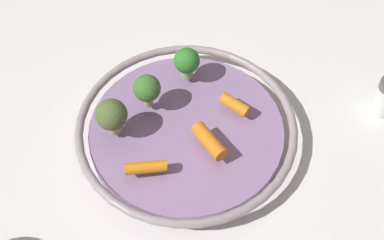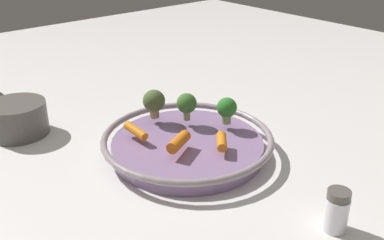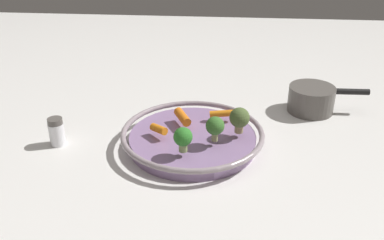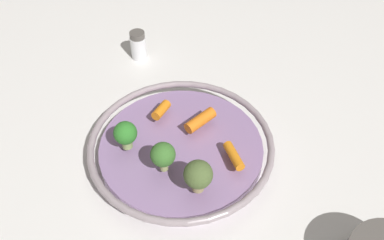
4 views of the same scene
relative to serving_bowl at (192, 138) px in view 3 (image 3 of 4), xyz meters
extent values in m
plane|color=silver|center=(0.00, 0.00, -0.02)|extent=(2.41, 2.41, 0.00)
cylinder|color=#8E709E|center=(0.00, 0.00, -0.01)|extent=(0.29, 0.29, 0.03)
torus|color=gray|center=(0.00, 0.00, 0.01)|extent=(0.33, 0.33, 0.01)
cylinder|color=orange|center=(0.02, -0.07, 0.03)|extent=(0.04, 0.05, 0.02)
cylinder|color=orange|center=(-0.04, -0.03, 0.03)|extent=(0.06, 0.05, 0.02)
cylinder|color=orange|center=(-0.07, 0.06, 0.03)|extent=(0.02, 0.06, 0.02)
cylinder|color=#9DA466|center=(0.04, 0.05, 0.03)|extent=(0.01, 0.01, 0.02)
sphere|color=#3A6F2C|center=(0.04, 0.05, 0.06)|extent=(0.04, 0.04, 0.04)
cylinder|color=#94AC66|center=(0.09, -0.01, 0.03)|extent=(0.02, 0.02, 0.02)
sphere|color=#2E7929|center=(0.09, -0.01, 0.05)|extent=(0.04, 0.04, 0.04)
cylinder|color=tan|center=(0.00, 0.11, 0.03)|extent=(0.02, 0.02, 0.02)
sphere|color=#4C6031|center=(0.00, 0.11, 0.06)|extent=(0.05, 0.05, 0.05)
cylinder|color=white|center=(0.02, -0.31, 0.00)|extent=(0.04, 0.04, 0.05)
cylinder|color=#56514C|center=(0.02, -0.31, 0.04)|extent=(0.03, 0.03, 0.01)
cylinder|color=#56514C|center=(-0.21, 0.30, 0.01)|extent=(0.12, 0.12, 0.07)
cylinder|color=black|center=(-0.21, 0.40, 0.04)|extent=(0.02, 0.09, 0.02)
camera|label=1|loc=(-0.44, 0.05, 0.61)|focal=46.96mm
camera|label=2|loc=(-0.48, -0.58, 0.40)|focal=41.50mm
camera|label=3|loc=(0.87, 0.07, 0.50)|focal=41.00mm
camera|label=4|loc=(0.11, 0.45, 0.55)|focal=37.77mm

